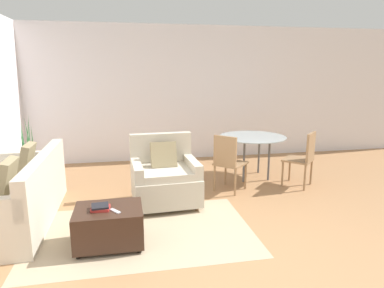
% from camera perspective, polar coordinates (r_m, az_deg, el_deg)
% --- Properties ---
extents(ground_plane, '(20.00, 20.00, 0.00)m').
position_cam_1_polar(ground_plane, '(3.79, 7.22, -17.38)').
color(ground_plane, '#A3754C').
extents(wall_back, '(12.00, 0.06, 2.75)m').
position_cam_1_polar(wall_back, '(7.16, -2.48, 8.36)').
color(wall_back, white).
rests_on(wall_back, ground_plane).
extents(area_rug, '(2.55, 1.65, 0.01)m').
position_cam_1_polar(area_rug, '(4.18, -8.19, -14.34)').
color(area_rug, tan).
rests_on(area_rug, ground_plane).
extents(couch, '(0.94, 2.07, 0.90)m').
position_cam_1_polar(couch, '(4.82, -27.21, -8.21)').
color(couch, beige).
rests_on(couch, ground_plane).
extents(armchair, '(0.94, 0.88, 0.96)m').
position_cam_1_polar(armchair, '(4.86, -4.57, -5.70)').
color(armchair, beige).
rests_on(armchair, ground_plane).
extents(ottoman, '(0.71, 0.56, 0.42)m').
position_cam_1_polar(ottoman, '(3.89, -13.65, -12.97)').
color(ottoman, '#382319').
rests_on(ottoman, ground_plane).
extents(book_stack, '(0.20, 0.19, 0.05)m').
position_cam_1_polar(book_stack, '(3.79, -15.03, -10.17)').
color(book_stack, '#B72D28').
rests_on(book_stack, ottoman).
extents(tv_remote_primary, '(0.12, 0.15, 0.01)m').
position_cam_1_polar(tv_remote_primary, '(3.72, -12.68, -10.83)').
color(tv_remote_primary, '#B7B7BC').
rests_on(tv_remote_primary, ottoman).
extents(potted_plant, '(0.37, 0.37, 1.18)m').
position_cam_1_polar(potted_plant, '(6.16, -25.36, -4.09)').
color(potted_plant, '#333338').
rests_on(potted_plant, ground_plane).
extents(dining_table, '(1.15, 1.15, 0.73)m').
position_cam_1_polar(dining_table, '(6.03, 10.03, 0.54)').
color(dining_table, '#99A8AD').
rests_on(dining_table, ground_plane).
extents(dining_chair_near_left, '(0.59, 0.59, 0.90)m').
position_cam_1_polar(dining_chair_near_left, '(5.27, 6.01, -2.59)').
color(dining_chair_near_left, '#93704C').
rests_on(dining_chair_near_left, ground_plane).
extents(dining_chair_near_right, '(0.59, 0.59, 0.90)m').
position_cam_1_polar(dining_chair_near_right, '(5.77, 18.11, -1.85)').
color(dining_chair_near_right, '#93704C').
rests_on(dining_chair_near_right, ground_plane).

